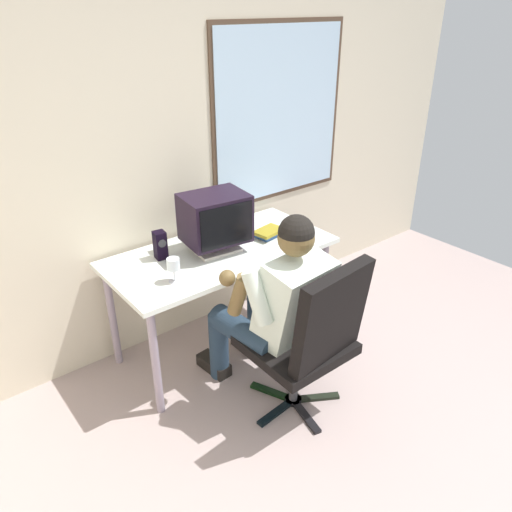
# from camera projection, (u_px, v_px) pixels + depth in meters

# --- Properties ---
(wall_rear) EXTENTS (4.92, 0.08, 2.85)m
(wall_rear) POSITION_uv_depth(u_px,v_px,m) (207.00, 122.00, 3.16)
(wall_rear) COLOR beige
(wall_rear) RESTS_ON ground
(desk) EXTENTS (1.43, 0.69, 0.73)m
(desk) POSITION_uv_depth(u_px,v_px,m) (221.00, 261.00, 3.12)
(desk) COLOR gray
(desk) RESTS_ON ground
(office_chair) EXTENTS (0.55, 0.58, 0.98)m
(office_chair) POSITION_uv_depth(u_px,v_px,m) (312.00, 335.00, 2.61)
(office_chair) COLOR black
(office_chair) RESTS_ON ground
(person_seated) EXTENTS (0.56, 0.82, 1.18)m
(person_seated) POSITION_uv_depth(u_px,v_px,m) (275.00, 303.00, 2.76)
(person_seated) COLOR #223548
(person_seated) RESTS_ON ground
(crt_monitor) EXTENTS (0.41, 0.34, 0.37)m
(crt_monitor) POSITION_uv_depth(u_px,v_px,m) (215.00, 219.00, 2.98)
(crt_monitor) COLOR beige
(crt_monitor) RESTS_ON desk
(wine_glass) EXTENTS (0.07, 0.07, 0.14)m
(wine_glass) POSITION_uv_depth(u_px,v_px,m) (173.00, 265.00, 2.69)
(wine_glass) COLOR silver
(wine_glass) RESTS_ON desk
(desk_speaker) EXTENTS (0.08, 0.08, 0.17)m
(desk_speaker) POSITION_uv_depth(u_px,v_px,m) (160.00, 245.00, 2.95)
(desk_speaker) COLOR black
(desk_speaker) RESTS_ON desk
(book_stack) EXTENTS (0.21, 0.16, 0.05)m
(book_stack) POSITION_uv_depth(u_px,v_px,m) (269.00, 233.00, 3.25)
(book_stack) COLOR #2A4F90
(book_stack) RESTS_ON desk
(coffee_mug) EXTENTS (0.09, 0.09, 0.11)m
(coffee_mug) POSITION_uv_depth(u_px,v_px,m) (300.00, 229.00, 3.24)
(coffee_mug) COLOR maroon
(coffee_mug) RESTS_ON desk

